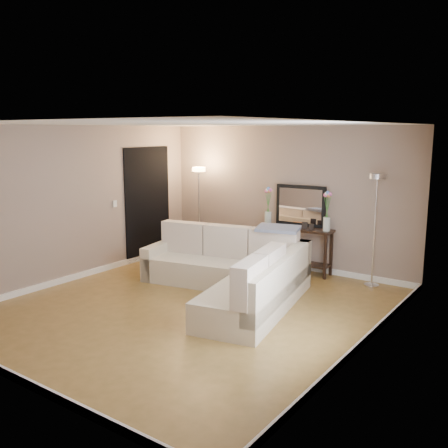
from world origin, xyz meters
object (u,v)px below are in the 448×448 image
Objects in this scene: sectional_sofa at (235,272)px; floor_lamp_lit at (199,194)px; floor_lamp_unlit at (376,208)px; console_table at (291,247)px.

sectional_sofa is 1.74× the size of floor_lamp_lit.
floor_lamp_unlit is (3.48, 0.13, 0.03)m from floor_lamp_lit.
floor_lamp_lit reaches higher than console_table.
floor_lamp_lit is at bearing -175.65° from console_table.
floor_lamp_lit is (-1.87, 1.50, 0.93)m from sectional_sofa.
sectional_sofa is 1.66m from console_table.
floor_lamp_lit is 0.98× the size of floor_lamp_unlit.
floor_lamp_unlit reaches higher than console_table.
floor_lamp_unlit is at bearing -0.81° from console_table.
sectional_sofa is at bearing -134.67° from floor_lamp_unlit.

